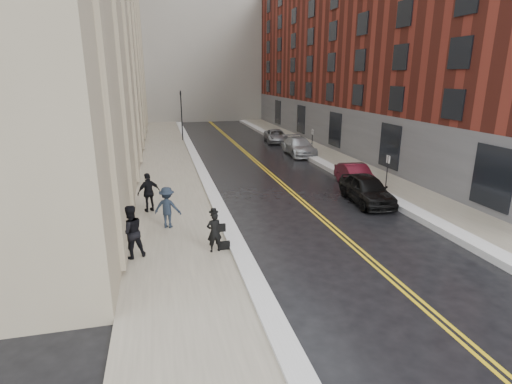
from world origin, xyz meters
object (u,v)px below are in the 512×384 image
car_silver_far (276,136)px  pedestrian_c (149,192)px  car_silver_near (299,146)px  car_black (367,189)px  pedestrian_a (131,232)px  car_maroon (355,176)px  pedestrian_b (167,207)px  pedestrian_main (214,232)px

car_silver_far → pedestrian_c: bearing=-114.8°
car_silver_near → pedestrian_c: 17.96m
car_black → pedestrian_a: 12.78m
car_silver_near → car_silver_far: (-0.00, 7.13, -0.11)m
car_black → car_silver_near: car_black is taller
car_black → pedestrian_a: (-11.99, -4.41, 0.40)m
car_maroon → pedestrian_b: bearing=-151.6°
car_maroon → pedestrian_a: size_ratio=2.03×
car_black → car_silver_far: (1.01, 20.93, -0.13)m
car_silver_far → pedestrian_main: (-9.94, -25.55, 0.32)m
car_silver_far → car_silver_near: bearing=-83.0°
car_silver_far → pedestrian_main: 27.42m
pedestrian_main → pedestrian_c: (-2.49, 5.47, 0.18)m
pedestrian_b → car_black: bearing=-151.8°
pedestrian_b → pedestrian_a: bearing=83.4°
car_silver_far → pedestrian_a: bearing=-110.2°
car_maroon → car_black: bearing=-101.5°
car_silver_near → pedestrian_b: bearing=-124.5°
car_silver_near → pedestrian_main: pedestrian_main is taller
car_silver_far → pedestrian_b: bearing=-110.3°
car_maroon → pedestrian_c: (-12.43, -2.42, 0.45)m
car_maroon → pedestrian_c: 12.67m
car_silver_far → pedestrian_main: bearing=-104.3°
car_maroon → pedestrian_main: size_ratio=2.57×
car_silver_near → car_silver_far: size_ratio=1.13×
car_maroon → pedestrian_main: (-9.94, -7.89, 0.27)m
car_maroon → car_silver_near: (0.00, 10.53, 0.07)m
pedestrian_a → car_black: bearing=179.5°
car_silver_near → pedestrian_a: pedestrian_a is taller
car_silver_far → car_black: bearing=-85.8°
pedestrian_c → car_silver_far: bearing=-144.3°
car_black → pedestrian_c: bearing=-179.7°
pedestrian_a → pedestrian_b: pedestrian_a is taller
pedestrian_main → pedestrian_a: 3.07m
car_black → car_maroon: bearing=77.4°
car_maroon → pedestrian_c: size_ratio=2.10×
car_maroon → pedestrian_b: size_ratio=2.22×
car_maroon → pedestrian_c: pedestrian_c is taller
car_maroon → car_silver_far: size_ratio=0.90×
pedestrian_c → car_silver_near: bearing=-156.4°
car_black → pedestrian_c: (-11.42, 0.85, 0.36)m
car_black → car_maroon: car_black is taller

